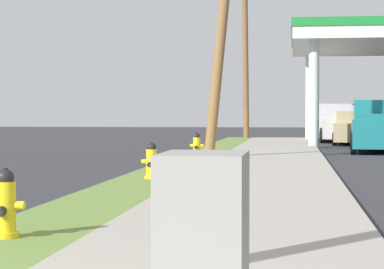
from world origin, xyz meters
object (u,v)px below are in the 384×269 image
Objects in this scene: utility_pole_background at (245,60)px; truck_black_at_far_bay at (384,126)px; utility_pole_midground at (223,14)px; fire_hydrant_nearest at (5,207)px; fire_hydrant_third at (197,146)px; car_tan_by_near_pump at (354,129)px; fire_hydrant_second at (152,163)px; truck_teal_at_forecourt at (379,128)px; utility_cabinet at (204,262)px; truck_silver_on_apron at (336,124)px.

truck_black_at_far_bay is (6.42, -9.55, -3.48)m from utility_pole_background.
fire_hydrant_nearest is at bearing -93.13° from utility_pole_midground.
utility_pole_midground reaches higher than fire_hydrant_third.
car_tan_by_near_pump reaches higher than fire_hydrant_third.
fire_hydrant_second is 0.16× the size of car_tan_by_near_pump.
car_tan_by_near_pump is at bearing 104.42° from truck_black_at_far_bay.
truck_teal_at_forecourt is at bearing 67.54° from fire_hydrant_second.
utility_pole_midground reaches higher than truck_teal_at_forecourt.
fire_hydrant_third is 0.14× the size of truck_black_at_far_bay.
utility_cabinet reaches higher than fire_hydrant_nearest.
truck_silver_on_apron is 1.01× the size of truck_black_at_far_bay.
fire_hydrant_nearest is at bearing -90.70° from utility_pole_background.
utility_pole_background is (0.43, 35.57, 3.95)m from fire_hydrant_nearest.
fire_hydrant_nearest is 0.16× the size of car_tan_by_near_pump.
utility_pole_background reaches higher than car_tan_by_near_pump.
fire_hydrant_nearest is at bearing -104.76° from truck_black_at_far_bay.
car_tan_by_near_pump is at bearing -80.22° from truck_silver_on_apron.
fire_hydrant_third is at bearing -133.27° from truck_teal_at_forecourt.
car_tan_by_near_pump is at bearing 75.41° from fire_hydrant_second.
fire_hydrant_third is at bearing -90.93° from utility_pole_background.
truck_teal_at_forecourt is (6.16, 6.55, 0.47)m from fire_hydrant_third.
truck_silver_on_apron reaches higher than utility_cabinet.
truck_teal_at_forecourt is 10.94m from truck_silver_on_apron.
truck_teal_at_forecourt and truck_silver_on_apron have the same top height.
fire_hydrant_third is at bearing 97.07° from utility_cabinet.
fire_hydrant_third is 12.12m from truck_black_at_far_bay.
truck_teal_at_forecourt is (3.71, 26.33, 0.28)m from utility_cabinet.
fire_hydrant_third is at bearing 90.48° from fire_hydrant_second.
fire_hydrant_nearest and fire_hydrant_second have the same top height.
utility_pole_midground is 19.26m from utility_pole_background.
fire_hydrant_second is 0.13× the size of truck_teal_at_forecourt.
truck_teal_at_forecourt is 1.00× the size of truck_silver_on_apron.
utility_pole_midground reaches higher than fire_hydrant_nearest.
utility_cabinet is (2.45, -19.78, 0.19)m from fire_hydrant_third.
fire_hydrant_second is 28.09m from utility_pole_background.
utility_pole_background is (0.25, 27.81, 3.95)m from fire_hydrant_second.
utility_pole_background is at bearing 93.10° from utility_cabinet.
utility_cabinet is 0.20× the size of truck_black_at_far_bay.
truck_teal_at_forecourt is at bearing 46.73° from fire_hydrant_third.
utility_pole_background is at bearing 89.07° from fire_hydrant_third.
car_tan_by_near_pump is (5.79, 13.77, 0.28)m from fire_hydrant_third.
truck_black_at_far_bay is (6.86, 26.02, 0.47)m from fire_hydrant_nearest.
truck_silver_on_apron is (4.84, -2.17, -3.48)m from utility_pole_background.
fire_hydrant_nearest is at bearing -98.97° from truck_silver_on_apron.
utility_cabinet is 30.15m from truck_black_at_far_bay.
fire_hydrant_third is at bearing -106.46° from truck_silver_on_apron.
utility_pole_background is (0.32, 19.62, 3.95)m from fire_hydrant_third.
utility_cabinet is at bearing -94.15° from truck_silver_on_apron.
utility_pole_background is at bearing 89.30° from fire_hydrant_nearest.
car_tan_by_near_pump is 3.73m from truck_silver_on_apron.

